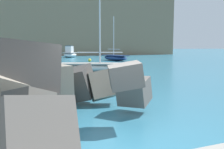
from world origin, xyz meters
TOP-DOWN VIEW (x-y plane):
  - ground_plane at (0.00, 0.00)m, footprint 400.00×400.00m
  - breakwater_jetty at (0.35, 0.94)m, footprint 28.62×6.24m
  - boat_near_centre at (4.14, 14.18)m, footprint 6.45×4.15m
  - boat_near_right at (12.23, 28.94)m, footprint 2.85×5.87m
  - boat_mid_centre at (8.20, 42.17)m, footprint 4.08×4.46m
  - mooring_buoy_inner at (7.82, 27.71)m, footprint 0.44×0.44m
  - headland_bluff at (2.57, 69.25)m, footprint 73.31×38.15m

SIDE VIEW (x-z plane):
  - ground_plane at x=0.00m, z-range 0.00..0.00m
  - mooring_buoy_inner at x=7.82m, z-range 0.00..0.44m
  - boat_near_centre at x=4.14m, z-range -3.60..4.50m
  - boat_near_right at x=12.23m, z-range -2.84..3.80m
  - boat_mid_centre at x=8.20m, z-range -0.43..1.88m
  - breakwater_jetty at x=0.35m, z-range -0.12..2.20m
  - headland_bluff at x=2.57m, z-range 0.02..17.19m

